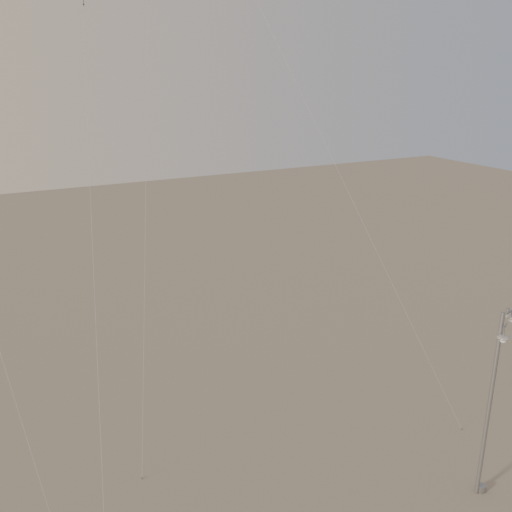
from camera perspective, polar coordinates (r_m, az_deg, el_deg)
street_lamp at (r=32.38m, az=18.41°, el=-10.70°), size 1.61×1.02×8.50m
kite_1 at (r=29.96m, az=-13.46°, el=13.19°), size 2.95×7.66×22.57m
kite_4 at (r=35.01m, az=1.74°, el=16.46°), size 10.23×9.76×26.79m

